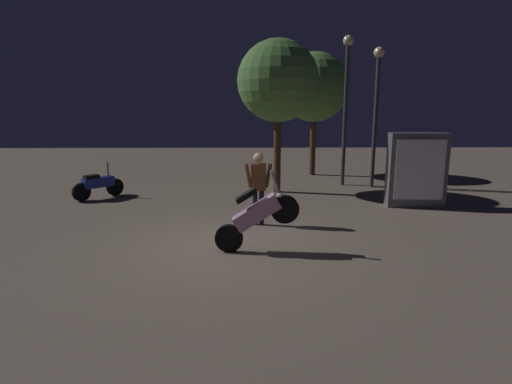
{
  "coord_description": "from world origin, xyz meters",
  "views": [
    {
      "loc": [
        0.46,
        -8.19,
        2.86
      ],
      "look_at": [
        0.6,
        0.63,
        1.0
      ],
      "focal_mm": 29.05,
      "sensor_mm": 36.0,
      "label": 1
    }
  ],
  "objects_px": {
    "motorcycle_blue_parked_left": "(98,184)",
    "person_rider_beside": "(258,182)",
    "motorcycle_pink_foreground": "(257,215)",
    "streetlamp_near": "(346,93)",
    "streetlamp_far": "(376,99)",
    "kiosk_billboard": "(417,170)"
  },
  "relations": [
    {
      "from": "motorcycle_blue_parked_left",
      "to": "person_rider_beside",
      "type": "height_order",
      "value": "person_rider_beside"
    },
    {
      "from": "motorcycle_pink_foreground",
      "to": "streetlamp_far",
      "type": "bearing_deg",
      "value": 56.71
    },
    {
      "from": "streetlamp_far",
      "to": "kiosk_billboard",
      "type": "xyz_separation_m",
      "value": [
        0.39,
        -2.88,
        -1.99
      ]
    },
    {
      "from": "motorcycle_blue_parked_left",
      "to": "streetlamp_near",
      "type": "distance_m",
      "value": 8.83
    },
    {
      "from": "motorcycle_blue_parked_left",
      "to": "person_rider_beside",
      "type": "bearing_deg",
      "value": -77.82
    },
    {
      "from": "streetlamp_far",
      "to": "kiosk_billboard",
      "type": "bearing_deg",
      "value": -82.23
    },
    {
      "from": "motorcycle_pink_foreground",
      "to": "streetlamp_near",
      "type": "xyz_separation_m",
      "value": [
        3.25,
        6.99,
        2.53
      ]
    },
    {
      "from": "person_rider_beside",
      "to": "streetlamp_far",
      "type": "bearing_deg",
      "value": 137.41
    },
    {
      "from": "motorcycle_blue_parked_left",
      "to": "kiosk_billboard",
      "type": "relative_size",
      "value": 0.61
    },
    {
      "from": "streetlamp_far",
      "to": "kiosk_billboard",
      "type": "height_order",
      "value": "streetlamp_far"
    },
    {
      "from": "motorcycle_pink_foreground",
      "to": "motorcycle_blue_parked_left",
      "type": "distance_m",
      "value": 6.87
    },
    {
      "from": "kiosk_billboard",
      "to": "streetlamp_near",
      "type": "bearing_deg",
      "value": -64.46
    },
    {
      "from": "person_rider_beside",
      "to": "kiosk_billboard",
      "type": "xyz_separation_m",
      "value": [
        4.52,
        1.8,
        -0.01
      ]
    },
    {
      "from": "motorcycle_blue_parked_left",
      "to": "streetlamp_far",
      "type": "xyz_separation_m",
      "value": [
        9.04,
        1.7,
        2.6
      ]
    },
    {
      "from": "streetlamp_near",
      "to": "streetlamp_far",
      "type": "bearing_deg",
      "value": -23.84
    },
    {
      "from": "streetlamp_near",
      "to": "motorcycle_blue_parked_left",
      "type": "bearing_deg",
      "value": -165.3
    },
    {
      "from": "person_rider_beside",
      "to": "kiosk_billboard",
      "type": "bearing_deg",
      "value": 110.52
    },
    {
      "from": "kiosk_billboard",
      "to": "motorcycle_blue_parked_left",
      "type": "bearing_deg",
      "value": -3.77
    },
    {
      "from": "kiosk_billboard",
      "to": "person_rider_beside",
      "type": "bearing_deg",
      "value": 25.0
    },
    {
      "from": "motorcycle_blue_parked_left",
      "to": "kiosk_billboard",
      "type": "distance_m",
      "value": 9.53
    },
    {
      "from": "motorcycle_pink_foreground",
      "to": "streetlamp_far",
      "type": "distance_m",
      "value": 8.13
    },
    {
      "from": "motorcycle_blue_parked_left",
      "to": "person_rider_beside",
      "type": "xyz_separation_m",
      "value": [
        4.92,
        -2.97,
        0.62
      ]
    }
  ]
}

